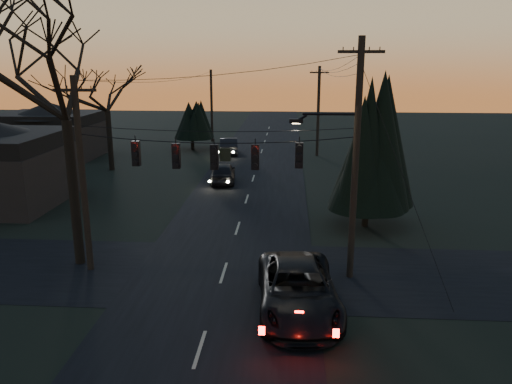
# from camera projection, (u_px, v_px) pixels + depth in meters

# --- Properties ---
(main_road) EXTENTS (8.00, 120.00, 0.02)m
(main_road) POSITION_uv_depth(u_px,v_px,m) (244.00, 208.00, 31.61)
(main_road) COLOR black
(main_road) RESTS_ON ground
(cross_road) EXTENTS (60.00, 7.00, 0.02)m
(cross_road) POSITION_uv_depth(u_px,v_px,m) (224.00, 273.00, 21.97)
(cross_road) COLOR black
(cross_road) RESTS_ON ground
(utility_pole_right) EXTENTS (5.00, 0.30, 10.00)m
(utility_pole_right) POSITION_uv_depth(u_px,v_px,m) (349.00, 277.00, 21.62)
(utility_pole_right) COLOR black
(utility_pole_right) RESTS_ON ground
(utility_pole_left) EXTENTS (1.80, 0.30, 8.50)m
(utility_pole_left) POSITION_uv_depth(u_px,v_px,m) (91.00, 269.00, 22.37)
(utility_pole_left) COLOR black
(utility_pole_left) RESTS_ON ground
(utility_pole_far_r) EXTENTS (1.80, 0.30, 8.50)m
(utility_pole_far_r) POSITION_uv_depth(u_px,v_px,m) (317.00, 156.00, 48.61)
(utility_pole_far_r) COLOR black
(utility_pole_far_r) RESTS_ON ground
(utility_pole_far_l) EXTENTS (0.30, 0.30, 8.00)m
(utility_pole_far_l) POSITION_uv_depth(u_px,v_px,m) (212.00, 141.00, 57.07)
(utility_pole_far_l) COLOR black
(utility_pole_far_l) RESTS_ON ground
(span_signal_assembly) EXTENTS (11.50, 0.44, 1.56)m
(span_signal_assembly) POSITION_uv_depth(u_px,v_px,m) (216.00, 155.00, 20.63)
(span_signal_assembly) COLOR black
(span_signal_assembly) RESTS_ON ground
(bare_tree_left) EXTENTS (8.95, 8.95, 13.19)m
(bare_tree_left) POSITION_uv_depth(u_px,v_px,m) (60.00, 57.00, 20.68)
(bare_tree_left) COLOR black
(bare_tree_left) RESTS_ON ground
(evergreen_right) EXTENTS (3.83, 3.83, 7.85)m
(evergreen_right) POSITION_uv_depth(u_px,v_px,m) (369.00, 147.00, 26.98)
(evergreen_right) COLOR black
(evergreen_right) RESTS_ON ground
(bare_tree_dist) EXTENTS (6.95, 6.95, 9.94)m
(bare_tree_dist) POSITION_uv_depth(u_px,v_px,m) (106.00, 87.00, 40.59)
(bare_tree_dist) COLOR black
(bare_tree_dist) RESTS_ON ground
(evergreen_dist) EXTENTS (3.67, 3.67, 5.50)m
(evergreen_dist) POSITION_uv_depth(u_px,v_px,m) (192.00, 117.00, 51.04)
(evergreen_dist) COLOR black
(evergreen_dist) RESTS_ON ground
(house_left_far) EXTENTS (9.00, 7.00, 5.20)m
(house_left_far) POSITION_uv_depth(u_px,v_px,m) (51.00, 130.00, 47.66)
(house_left_far) COLOR black
(house_left_far) RESTS_ON ground
(suv_near) EXTENTS (3.32, 6.42, 1.73)m
(suv_near) POSITION_uv_depth(u_px,v_px,m) (298.00, 290.00, 18.45)
(suv_near) COLOR black
(suv_near) RESTS_ON ground
(sedan_oncoming_a) EXTENTS (2.23, 4.65, 1.53)m
(sedan_oncoming_a) POSITION_uv_depth(u_px,v_px,m) (223.00, 173.00, 37.90)
(sedan_oncoming_a) COLOR black
(sedan_oncoming_a) RESTS_ON ground
(sedan_oncoming_b) EXTENTS (2.29, 5.00, 1.59)m
(sedan_oncoming_b) POSITION_uv_depth(u_px,v_px,m) (229.00, 146.00, 49.40)
(sedan_oncoming_b) COLOR black
(sedan_oncoming_b) RESTS_ON ground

